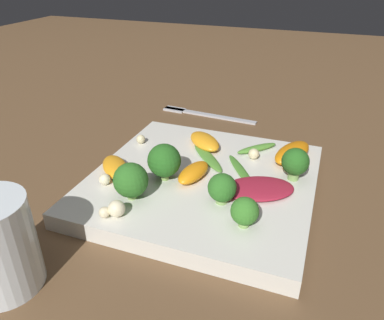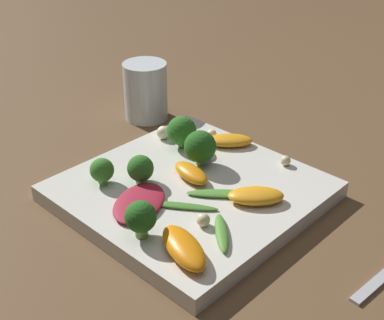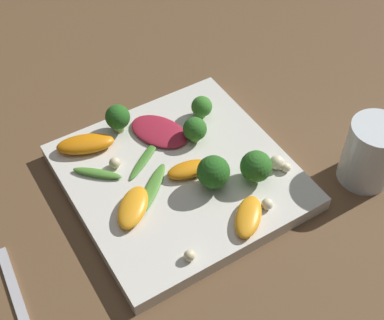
# 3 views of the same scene
# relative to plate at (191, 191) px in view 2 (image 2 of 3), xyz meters

# --- Properties ---
(ground_plane) EXTENTS (2.40, 2.40, 0.00)m
(ground_plane) POSITION_rel_plate_xyz_m (0.00, 0.00, -0.01)
(ground_plane) COLOR brown
(plate) EXTENTS (0.27, 0.27, 0.02)m
(plate) POSITION_rel_plate_xyz_m (0.00, 0.00, 0.00)
(plate) COLOR silver
(plate) RESTS_ON ground_plane
(drinking_glass) EXTENTS (0.07, 0.07, 0.09)m
(drinking_glass) POSITION_rel_plate_xyz_m (-0.12, -0.21, 0.03)
(drinking_glass) COLOR white
(drinking_glass) RESTS_ON ground_plane
(radicchio_leaf_0) EXTENTS (0.10, 0.09, 0.01)m
(radicchio_leaf_0) POSITION_rel_plate_xyz_m (0.07, -0.01, 0.01)
(radicchio_leaf_0) COLOR maroon
(radicchio_leaf_0) RESTS_ON plate
(orange_segment_0) EXTENTS (0.06, 0.07, 0.01)m
(orange_segment_0) POSITION_rel_plate_xyz_m (-0.11, -0.03, 0.02)
(orange_segment_0) COLOR orange
(orange_segment_0) RESTS_ON plate
(orange_segment_1) EXTENTS (0.04, 0.06, 0.02)m
(orange_segment_1) POSITION_rel_plate_xyz_m (-0.01, -0.01, 0.02)
(orange_segment_1) COLOR orange
(orange_segment_1) RESTS_ON plate
(orange_segment_2) EXTENTS (0.07, 0.07, 0.02)m
(orange_segment_2) POSITION_rel_plate_xyz_m (-0.02, 0.08, 0.02)
(orange_segment_2) COLOR orange
(orange_segment_2) RESTS_ON plate
(orange_segment_3) EXTENTS (0.06, 0.08, 0.02)m
(orange_segment_3) POSITION_rel_plate_xyz_m (0.10, 0.09, 0.02)
(orange_segment_3) COLOR orange
(orange_segment_3) RESTS_ON plate
(broccoli_floret_0) EXTENTS (0.03, 0.03, 0.04)m
(broccoli_floret_0) POSITION_rel_plate_xyz_m (0.04, -0.05, 0.03)
(broccoli_floret_0) COLOR #84AD5B
(broccoli_floret_0) RESTS_ON plate
(broccoli_floret_1) EXTENTS (0.04, 0.04, 0.04)m
(broccoli_floret_1) POSITION_rel_plate_xyz_m (-0.06, -0.07, 0.03)
(broccoli_floret_1) COLOR #7A9E51
(broccoli_floret_1) RESTS_ON plate
(broccoli_floret_2) EXTENTS (0.04, 0.04, 0.05)m
(broccoli_floret_2) POSITION_rel_plate_xyz_m (-0.04, -0.02, 0.04)
(broccoli_floret_2) COLOR #7A9E51
(broccoli_floret_2) RESTS_ON plate
(broccoli_floret_3) EXTENTS (0.03, 0.03, 0.03)m
(broccoli_floret_3) POSITION_rel_plate_xyz_m (0.07, -0.08, 0.03)
(broccoli_floret_3) COLOR #84AD5B
(broccoli_floret_3) RESTS_ON plate
(broccoli_floret_4) EXTENTS (0.03, 0.03, 0.04)m
(broccoli_floret_4) POSITION_rel_plate_xyz_m (0.11, 0.03, 0.03)
(broccoli_floret_4) COLOR #84AD5B
(broccoli_floret_4) RESTS_ON plate
(arugula_sprig_0) EXTENTS (0.06, 0.08, 0.00)m
(arugula_sprig_0) POSITION_rel_plate_xyz_m (0.04, 0.02, 0.01)
(arugula_sprig_0) COLOR #47842D
(arugula_sprig_0) RESTS_ON plate
(arugula_sprig_1) EXTENTS (0.07, 0.08, 0.01)m
(arugula_sprig_1) POSITION_rel_plate_xyz_m (-0.01, 0.04, 0.01)
(arugula_sprig_1) COLOR #518E33
(arugula_sprig_1) RESTS_ON plate
(arugula_sprig_2) EXTENTS (0.05, 0.06, 0.01)m
(arugula_sprig_2) POSITION_rel_plate_xyz_m (0.05, 0.09, 0.01)
(arugula_sprig_2) COLOR #518E33
(arugula_sprig_2) RESTS_ON plate
(macadamia_nut_0) EXTENTS (0.01, 0.01, 0.01)m
(macadamia_nut_0) POSITION_rel_plate_xyz_m (0.05, 0.07, 0.02)
(macadamia_nut_0) COLOR beige
(macadamia_nut_0) RESTS_ON plate
(macadamia_nut_1) EXTENTS (0.01, 0.01, 0.01)m
(macadamia_nut_1) POSITION_rel_plate_xyz_m (-0.12, 0.06, 0.02)
(macadamia_nut_1) COLOR beige
(macadamia_nut_1) RESTS_ON plate
(macadamia_nut_2) EXTENTS (0.01, 0.01, 0.01)m
(macadamia_nut_2) POSITION_rel_plate_xyz_m (-0.07, -0.12, 0.02)
(macadamia_nut_2) COLOR beige
(macadamia_nut_2) RESTS_ON plate
(macadamia_nut_3) EXTENTS (0.02, 0.02, 0.02)m
(macadamia_nut_3) POSITION_rel_plate_xyz_m (-0.06, -0.11, 0.02)
(macadamia_nut_3) COLOR beige
(macadamia_nut_3) RESTS_ON plate
(macadamia_nut_4) EXTENTS (0.01, 0.01, 0.01)m
(macadamia_nut_4) POSITION_rel_plate_xyz_m (-0.10, -0.06, 0.02)
(macadamia_nut_4) COLOR beige
(macadamia_nut_4) RESTS_ON plate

